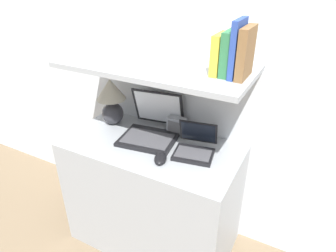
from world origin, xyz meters
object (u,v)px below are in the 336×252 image
Objects in this scene: table_lamp at (111,99)px; laptop_large at (152,128)px; book_yellow at (219,54)px; computer_mouse at (160,158)px; router_box at (176,126)px; book_green at (229,53)px; book_brown at (246,53)px; laptop_small at (195,147)px; book_blue at (238,49)px.

laptop_large is (0.31, -0.03, -0.12)m from table_lamp.
laptop_large is 2.06× the size of book_yellow.
computer_mouse is 1.14× the size of router_box.
book_yellow is at bearing -4.21° from table_lamp.
book_green reaches higher than router_box.
book_yellow is (0.70, -0.05, 0.39)m from table_lamp.
computer_mouse is at bearing -151.69° from book_brown.
book_brown is (0.52, -0.02, 0.53)m from laptop_large.
computer_mouse is 0.68m from book_brown.
book_green is (0.13, 0.02, 0.53)m from laptop_small.
book_brown is at bearing 0.00° from book_blue.
table_lamp is 2.38× the size of computer_mouse.
laptop_small is (0.31, -0.05, -0.02)m from laptop_large.
book_brown reaches higher than laptop_small.
laptop_large is 1.69× the size of book_brown.
table_lamp is 1.20× the size of laptop_small.
book_brown is (0.34, 0.18, 0.56)m from computer_mouse.
laptop_small is 0.21m from computer_mouse.
table_lamp is at bearing 154.19° from computer_mouse.
computer_mouse is at bearing -129.03° from laptop_small.
laptop_small is (0.62, -0.07, -0.14)m from table_lamp.
router_box is (0.12, 0.10, 0.00)m from laptop_large.
router_box is (-0.19, 0.15, 0.02)m from laptop_small.
table_lamp is 0.85m from book_green.
book_brown is 1.12× the size of book_green.
laptop_small is 1.98× the size of computer_mouse.
book_green is at bearing 0.00° from book_yellow.
laptop_large is 0.74m from book_brown.
laptop_large reaches higher than computer_mouse.
book_blue reaches higher than computer_mouse.
book_blue is at bearing 31.40° from computer_mouse.
laptop_large is at bearing 176.46° from book_yellow.
laptop_large is at bearing 177.30° from book_brown.
book_blue is at bearing -19.20° from router_box.
router_box is 0.59m from book_yellow.
table_lamp is at bearing 175.79° from book_yellow.
book_yellow is (0.09, 0.02, 0.52)m from laptop_small.
laptop_small is 0.55m from book_green.
book_green reaches higher than laptop_large.
router_box is 0.62m from book_green.
book_brown is 0.04m from book_blue.
book_brown reaches higher than book_yellow.
book_brown reaches higher than book_green.
book_brown reaches higher than router_box.
laptop_large is 1.51× the size of book_blue.
book_yellow reaches higher than router_box.
laptop_small is at bearing 50.97° from computer_mouse.
book_green reaches higher than computer_mouse.
book_yellow is (-0.08, 0.00, -0.03)m from book_blue.
book_blue is at bearing 0.00° from book_green.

